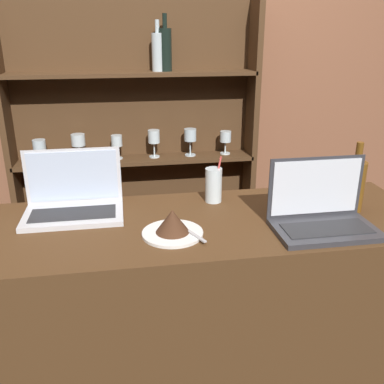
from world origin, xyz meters
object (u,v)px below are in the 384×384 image
object	(u,v)px
wine_bottle_amber	(354,185)
water_glass	(214,185)
cake_plate	(173,225)
laptop_near	(74,200)
laptop_far	(322,213)

from	to	relation	value
wine_bottle_amber	water_glass	bearing A→B (deg)	161.01
cake_plate	water_glass	bearing A→B (deg)	53.88
laptop_near	cake_plate	xyz separation A→B (m)	(0.33, -0.23, -0.01)
laptop_far	cake_plate	distance (m)	0.50
laptop_far	water_glass	world-z (taller)	laptop_far
wine_bottle_amber	laptop_near	bearing A→B (deg)	172.27
laptop_near	laptop_far	world-z (taller)	laptop_far
water_glass	wine_bottle_amber	world-z (taller)	wine_bottle_amber
laptop_far	laptop_near	bearing A→B (deg)	162.52
laptop_far	cake_plate	size ratio (longest dim) A/B	1.67
laptop_near	wine_bottle_amber	size ratio (longest dim) A/B	1.35
laptop_far	water_glass	bearing A→B (deg)	136.39
laptop_near	water_glass	xyz separation A→B (m)	(0.53, 0.03, 0.02)
water_glass	cake_plate	bearing A→B (deg)	-126.12
cake_plate	wine_bottle_amber	xyz separation A→B (m)	(0.68, 0.10, 0.06)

